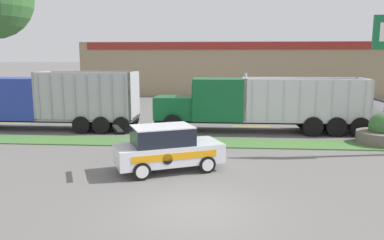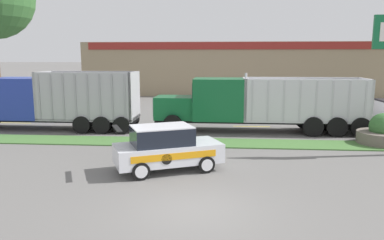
# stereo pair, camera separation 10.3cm
# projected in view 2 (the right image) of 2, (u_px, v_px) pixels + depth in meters

# --- Properties ---
(ground_plane) EXTENTS (600.00, 600.00, 0.00)m
(ground_plane) POSITION_uv_depth(u_px,v_px,m) (193.00, 209.00, 11.15)
(ground_plane) COLOR slate
(grass_verge) EXTENTS (120.00, 2.07, 0.06)m
(grass_verge) POSITION_uv_depth(u_px,v_px,m) (206.00, 143.00, 19.65)
(grass_verge) COLOR #477538
(grass_verge) RESTS_ON ground_plane
(centre_line_2) EXTENTS (2.40, 0.14, 0.01)m
(centre_line_2) POSITION_uv_depth(u_px,v_px,m) (14.00, 123.00, 25.69)
(centre_line_2) COLOR yellow
(centre_line_2) RESTS_ON ground_plane
(centre_line_3) EXTENTS (2.40, 0.14, 0.01)m
(centre_line_3) POSITION_uv_depth(u_px,v_px,m) (90.00, 124.00, 25.25)
(centre_line_3) COLOR yellow
(centre_line_3) RESTS_ON ground_plane
(centre_line_4) EXTENTS (2.40, 0.14, 0.01)m
(centre_line_4) POSITION_uv_depth(u_px,v_px,m) (170.00, 125.00, 24.81)
(centre_line_4) COLOR yellow
(centre_line_4) RESTS_ON ground_plane
(centre_line_5) EXTENTS (2.40, 0.14, 0.01)m
(centre_line_5) POSITION_uv_depth(u_px,v_px,m) (252.00, 126.00, 24.38)
(centre_line_5) COLOR yellow
(centre_line_5) RESTS_ON ground_plane
(centre_line_6) EXTENTS (2.40, 0.14, 0.01)m
(centre_line_6) POSITION_uv_depth(u_px,v_px,m) (337.00, 128.00, 23.94)
(centre_line_6) COLOR yellow
(centre_line_6) RESTS_ON ground_plane
(dump_truck_lead) EXTENTS (12.52, 2.70, 3.57)m
(dump_truck_lead) POSITION_uv_depth(u_px,v_px,m) (240.00, 105.00, 22.59)
(dump_truck_lead) COLOR black
(dump_truck_lead) RESTS_ON ground_plane
(dump_truck_mid) EXTENTS (11.16, 2.62, 3.60)m
(dump_truck_mid) POSITION_uv_depth(u_px,v_px,m) (36.00, 103.00, 23.34)
(dump_truck_mid) COLOR black
(dump_truck_mid) RESTS_ON ground_plane
(rally_car) EXTENTS (4.54, 3.34, 1.85)m
(rally_car) POSITION_uv_depth(u_px,v_px,m) (166.00, 148.00, 14.83)
(rally_car) COLOR silver
(rally_car) RESTS_ON ground_plane
(stone_planter) EXTENTS (2.54, 2.54, 1.64)m
(stone_planter) POSITION_uv_depth(u_px,v_px,m) (383.00, 134.00, 19.34)
(stone_planter) COLOR #6B6056
(stone_planter) RESTS_ON ground_plane
(store_building_backdrop) EXTENTS (38.24, 12.10, 6.14)m
(store_building_backdrop) POSITION_uv_depth(u_px,v_px,m) (245.00, 68.00, 47.45)
(store_building_backdrop) COLOR #9E896B
(store_building_backdrop) RESTS_ON ground_plane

